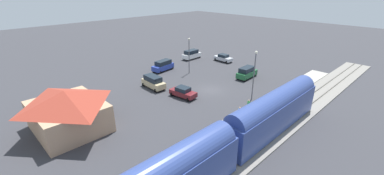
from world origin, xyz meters
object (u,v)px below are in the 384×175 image
Objects in this scene: pedestrian_on_platform at (239,112)px; light_pole_lot_center at (189,51)px; pedestrian_waiting_far at (248,104)px; sedan_maroon at (183,92)px; station_building at (67,110)px; suv_blue at (163,65)px; suv_tan at (153,82)px; suv_green at (247,72)px; sedan_silver at (223,58)px; suv_white at (192,54)px; light_pole_near_platform at (254,70)px.

pedestrian_on_platform is 20.90m from light_pole_lot_center.
sedan_maroon is at bearing 16.35° from pedestrian_waiting_far.
station_building is 1.93× the size of suv_blue.
suv_tan and suv_green have the same top height.
light_pole_lot_center reaches higher than suv_green.
suv_green is at bearing 151.48° from sedan_silver.
light_pole_near_platform reaches higher than suv_white.
pedestrian_waiting_far is at bearing 136.73° from sedan_silver.
station_building is 21.80m from pedestrian_on_platform.
station_building is at bearing 101.09° from light_pole_lot_center.
suv_blue is (23.72, -5.87, -0.13)m from pedestrian_on_platform.
station_building is 5.77× the size of pedestrian_waiting_far.
light_pole_lot_center is at bearing -17.95° from pedestrian_waiting_far.
pedestrian_waiting_far is at bearing -166.33° from suv_tan.
suv_blue is at bearing -48.55° from suv_tan.
pedestrian_on_platform is at bearing 147.50° from suv_white.
suv_blue is 0.64× the size of light_pole_near_platform.
station_building reaches higher than suv_blue.
station_building is at bearing 80.24° from sedan_maroon.
suv_white is 0.63× the size of light_pole_near_platform.
station_building is 2.10× the size of sedan_maroon.
sedan_maroon is 0.59× the size of light_pole_near_platform.
suv_blue is at bearing -25.39° from sedan_maroon.
light_pole_lot_center is at bearing -6.37° from light_pole_near_platform.
light_pole_near_platform is (2.04, -4.10, 3.69)m from pedestrian_waiting_far.
pedestrian_waiting_far is 10.82m from sedan_maroon.
light_pole_near_platform is at bearing -115.21° from station_building.
sedan_silver is 21.80m from light_pole_near_platform.
pedestrian_waiting_far reaches higher than sedan_maroon.
suv_green is (-8.62, -16.05, 0.00)m from suv_tan.
pedestrian_on_platform is at bearing 155.04° from light_pole_lot_center.
pedestrian_waiting_far is at bearing -163.65° from sedan_maroon.
suv_blue is at bearing 2.76° from light_pole_near_platform.
station_building is at bearing 81.12° from suv_green.
suv_blue is at bearing -13.90° from pedestrian_on_platform.
suv_green is at bearing -59.30° from pedestrian_on_platform.
suv_white reaches higher than pedestrian_waiting_far.
suv_white reaches higher than sedan_silver.
light_pole_lot_center is (-7.31, 7.87, 3.47)m from suv_white.
suv_green is at bearing -55.21° from pedestrian_waiting_far.
sedan_silver is (19.13, -20.37, -0.40)m from pedestrian_on_platform.
suv_blue reaches higher than pedestrian_waiting_far.
pedestrian_waiting_far is 0.22× the size of light_pole_near_platform.
suv_tan is at bearing 9.31° from sedan_maroon.
station_building is 24.93m from suv_blue.
sedan_silver is at bearing -151.12° from suv_white.
sedan_maroon and sedan_silver have the same top height.
suv_blue is 21.60m from light_pole_near_platform.
light_pole_near_platform is at bearing 157.64° from suv_white.
light_pole_lot_center is at bearing -24.96° from pedestrian_on_platform.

